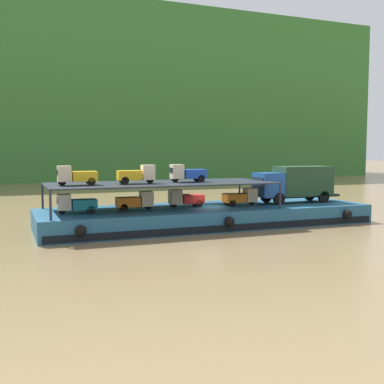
# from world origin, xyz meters

# --- Properties ---
(ground_plane) EXTENTS (400.00, 400.00, 0.00)m
(ground_plane) POSITION_xyz_m (0.00, 0.00, 0.00)
(ground_plane) COLOR olive
(hillside_far_bank) EXTENTS (132.87, 39.64, 36.19)m
(hillside_far_bank) POSITION_xyz_m (0.00, 74.95, 20.38)
(hillside_far_bank) COLOR #387533
(hillside_far_bank) RESTS_ON ground
(cargo_barge) EXTENTS (26.26, 8.25, 1.50)m
(cargo_barge) POSITION_xyz_m (0.00, -0.03, 0.75)
(cargo_barge) COLOR #23567A
(cargo_barge) RESTS_ON ground
(covered_lorry) EXTENTS (7.86, 2.31, 3.10)m
(covered_lorry) POSITION_xyz_m (8.15, -0.14, 3.19)
(covered_lorry) COLOR #1E4C99
(covered_lorry) RESTS_ON cargo_barge
(cargo_rack) EXTENTS (17.06, 6.87, 2.00)m
(cargo_rack) POSITION_xyz_m (-3.80, 0.00, 3.43)
(cargo_rack) COLOR #232833
(cargo_rack) RESTS_ON cargo_barge
(mini_truck_lower_stern) EXTENTS (2.76, 1.23, 1.38)m
(mini_truck_lower_stern) POSITION_xyz_m (-10.24, -0.35, 2.19)
(mini_truck_lower_stern) COLOR teal
(mini_truck_lower_stern) RESTS_ON cargo_barge
(mini_truck_lower_aft) EXTENTS (2.77, 1.26, 1.38)m
(mini_truck_lower_aft) POSITION_xyz_m (-5.88, -0.11, 2.19)
(mini_truck_lower_aft) COLOR orange
(mini_truck_lower_aft) RESTS_ON cargo_barge
(mini_truck_lower_mid) EXTENTS (2.78, 1.27, 1.38)m
(mini_truck_lower_mid) POSITION_xyz_m (-1.67, 0.40, 2.19)
(mini_truck_lower_mid) COLOR red
(mini_truck_lower_mid) RESTS_ON cargo_barge
(mini_truck_lower_fore) EXTENTS (2.79, 1.29, 1.38)m
(mini_truck_lower_fore) POSITION_xyz_m (2.86, -0.29, 2.19)
(mini_truck_lower_fore) COLOR orange
(mini_truck_lower_fore) RESTS_ON cargo_barge
(mini_truck_upper_stern) EXTENTS (2.77, 1.26, 1.38)m
(mini_truck_upper_stern) POSITION_xyz_m (-10.20, -0.52, 4.19)
(mini_truck_upper_stern) COLOR gold
(mini_truck_upper_stern) RESTS_ON cargo_rack
(mini_truck_upper_mid) EXTENTS (2.79, 1.29, 1.38)m
(mini_truck_upper_mid) POSITION_xyz_m (-5.85, -0.50, 4.19)
(mini_truck_upper_mid) COLOR gold
(mini_truck_upper_mid) RESTS_ON cargo_rack
(mini_truck_upper_fore) EXTENTS (2.79, 1.29, 1.38)m
(mini_truck_upper_fore) POSITION_xyz_m (-1.70, -0.06, 4.19)
(mini_truck_upper_fore) COLOR #1E47B7
(mini_truck_upper_fore) RESTS_ON cargo_rack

